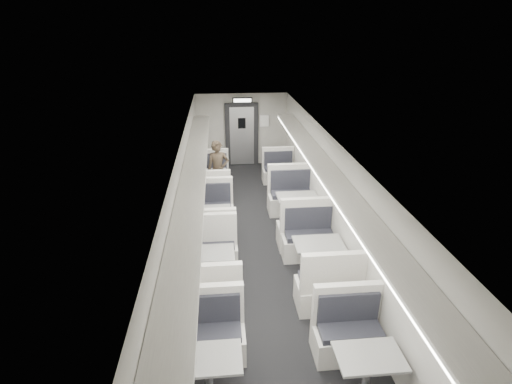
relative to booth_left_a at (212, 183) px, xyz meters
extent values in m
cube|color=black|center=(1.00, -3.41, -0.42)|extent=(3.00, 12.00, 0.12)
cube|color=silver|center=(1.00, -3.41, 2.10)|extent=(3.00, 12.00, 0.12)
cube|color=beige|center=(1.00, 2.65, 0.84)|extent=(3.00, 0.12, 2.40)
cube|color=beige|center=(-0.56, -3.41, 0.84)|extent=(0.12, 12.00, 2.40)
cube|color=beige|center=(2.56, -3.41, 0.84)|extent=(0.12, 12.00, 2.40)
cube|color=beige|center=(0.00, -0.72, -0.15)|extent=(0.98, 0.55, 0.42)
cube|color=#22222D|center=(0.00, -0.70, 0.11)|extent=(0.87, 0.44, 0.09)
cube|color=beige|center=(0.00, -0.92, 0.39)|extent=(0.98, 0.11, 0.65)
cube|color=beige|center=(0.00, 0.72, -0.15)|extent=(0.98, 0.55, 0.42)
cube|color=#22222D|center=(0.00, 0.70, 0.11)|extent=(0.87, 0.44, 0.09)
cube|color=beige|center=(0.00, 0.92, 0.39)|extent=(0.98, 0.11, 0.65)
cylinder|color=silver|center=(0.00, 0.00, -0.04)|extent=(0.09, 0.09, 0.64)
cylinder|color=silver|center=(0.00, 0.00, -0.34)|extent=(0.33, 0.33, 0.03)
cube|color=gray|center=(0.00, 0.00, 0.32)|extent=(0.82, 0.56, 0.04)
cube|color=beige|center=(0.00, -3.32, -0.14)|extent=(1.04, 0.58, 0.44)
cube|color=#22222D|center=(0.00, -3.29, 0.13)|extent=(0.92, 0.46, 0.10)
cube|color=beige|center=(0.00, -3.53, 0.43)|extent=(1.04, 0.12, 0.69)
cube|color=beige|center=(0.00, -1.79, -0.14)|extent=(1.04, 0.58, 0.44)
cube|color=#22222D|center=(0.00, -1.82, 0.13)|extent=(0.92, 0.46, 0.10)
cube|color=beige|center=(0.00, -1.58, 0.43)|extent=(1.04, 0.12, 0.69)
cylinder|color=silver|center=(0.00, -2.55, -0.02)|extent=(0.10, 0.10, 0.68)
cylinder|color=silver|center=(0.00, -2.55, -0.34)|extent=(0.35, 0.35, 0.03)
cube|color=gray|center=(0.00, -2.55, 0.36)|extent=(0.86, 0.59, 0.04)
cube|color=beige|center=(0.00, -5.06, -0.14)|extent=(1.04, 0.58, 0.44)
cube|color=#22222D|center=(0.00, -5.04, 0.13)|extent=(0.92, 0.46, 0.10)
cube|color=beige|center=(0.00, -5.28, 0.43)|extent=(1.04, 0.12, 0.69)
cube|color=beige|center=(0.00, -3.53, -0.14)|extent=(1.04, 0.58, 0.44)
cube|color=#22222D|center=(0.00, -3.56, 0.13)|extent=(0.92, 0.46, 0.10)
cube|color=beige|center=(0.00, -3.32, 0.43)|extent=(1.04, 0.12, 0.69)
cylinder|color=silver|center=(0.00, -4.30, -0.02)|extent=(0.10, 0.10, 0.68)
cylinder|color=silver|center=(0.00, -4.30, -0.34)|extent=(0.35, 0.35, 0.03)
cube|color=gray|center=(0.00, -4.30, 0.36)|extent=(0.86, 0.59, 0.04)
cube|color=beige|center=(0.00, -5.96, -0.14)|extent=(1.02, 0.57, 0.43)
cube|color=#22222D|center=(0.00, -5.99, 0.12)|extent=(0.90, 0.45, 0.10)
cube|color=beige|center=(0.00, -5.76, 0.41)|extent=(1.02, 0.11, 0.67)
cylinder|color=silver|center=(0.00, -6.71, -0.03)|extent=(0.10, 0.10, 0.66)
cube|color=gray|center=(0.00, -6.71, 0.34)|extent=(0.84, 0.57, 0.04)
cube|color=beige|center=(2.00, -0.62, -0.15)|extent=(0.97, 0.54, 0.41)
cube|color=#22222D|center=(2.00, -0.59, 0.10)|extent=(0.86, 0.43, 0.09)
cube|color=beige|center=(2.00, -0.81, 0.37)|extent=(0.97, 0.11, 0.64)
cube|color=beige|center=(2.00, 0.81, -0.15)|extent=(0.97, 0.54, 0.41)
cube|color=#22222D|center=(2.00, 0.78, 0.10)|extent=(0.86, 0.43, 0.09)
cube|color=beige|center=(2.00, 1.00, 0.37)|extent=(0.97, 0.11, 0.64)
cylinder|color=silver|center=(2.00, 0.10, -0.04)|extent=(0.09, 0.09, 0.63)
cylinder|color=silver|center=(2.00, 0.10, -0.34)|extent=(0.33, 0.33, 0.03)
cube|color=gray|center=(2.00, 0.10, 0.31)|extent=(0.80, 0.55, 0.04)
cube|color=beige|center=(2.00, -2.99, -0.11)|extent=(1.14, 0.63, 0.48)
cube|color=#22222D|center=(2.00, -2.96, 0.18)|extent=(1.01, 0.50, 0.11)
cube|color=beige|center=(2.00, -3.22, 0.50)|extent=(1.14, 0.13, 0.75)
cube|color=beige|center=(2.00, -1.32, -0.11)|extent=(1.14, 0.63, 0.48)
cube|color=#22222D|center=(2.00, -1.35, 0.18)|extent=(1.01, 0.50, 0.11)
cube|color=beige|center=(2.00, -1.09, 0.50)|extent=(1.14, 0.13, 0.75)
cylinder|color=silver|center=(2.00, -2.15, 0.01)|extent=(0.11, 0.11, 0.74)
cylinder|color=silver|center=(2.00, -2.15, -0.34)|extent=(0.39, 0.39, 0.03)
cube|color=gray|center=(2.00, -2.15, 0.43)|extent=(0.94, 0.64, 0.04)
cube|color=beige|center=(2.00, -5.03, -0.12)|extent=(1.10, 0.61, 0.47)
cube|color=#22222D|center=(2.00, -5.00, 0.16)|extent=(0.98, 0.49, 0.10)
cube|color=beige|center=(2.00, -5.25, 0.47)|extent=(1.10, 0.12, 0.73)
cube|color=beige|center=(2.00, -3.41, -0.12)|extent=(1.10, 0.61, 0.47)
cube|color=#22222D|center=(2.00, -3.44, 0.16)|extent=(0.98, 0.49, 0.10)
cube|color=beige|center=(2.00, -3.19, 0.47)|extent=(1.10, 0.12, 0.73)
cylinder|color=silver|center=(2.00, -4.22, 0.00)|extent=(0.10, 0.10, 0.72)
cylinder|color=silver|center=(2.00, -4.22, -0.34)|extent=(0.37, 0.37, 0.03)
cube|color=gray|center=(2.00, -4.22, 0.40)|extent=(0.91, 0.62, 0.04)
cube|color=beige|center=(2.00, -6.12, -0.14)|extent=(1.01, 0.56, 0.43)
cube|color=#22222D|center=(2.00, -6.15, 0.12)|extent=(0.90, 0.45, 0.10)
cube|color=beige|center=(2.00, -5.92, 0.41)|extent=(1.01, 0.11, 0.67)
cylinder|color=silver|center=(2.00, -6.87, -0.03)|extent=(0.10, 0.10, 0.66)
cube|color=gray|center=(2.00, -6.87, 0.34)|extent=(0.84, 0.57, 0.04)
imported|color=black|center=(0.18, -0.24, 0.46)|extent=(0.63, 0.44, 1.63)
cube|color=black|center=(-0.49, -0.01, 0.99)|extent=(0.02, 1.18, 0.84)
cube|color=black|center=(-0.49, -2.21, 0.99)|extent=(0.02, 1.18, 0.84)
cube|color=black|center=(-0.49, -4.41, 0.99)|extent=(0.02, 1.18, 0.84)
cube|color=black|center=(-0.49, -6.61, 0.99)|extent=(0.02, 1.18, 0.84)
cube|color=beige|center=(-0.26, -3.71, 1.56)|extent=(0.46, 10.40, 0.05)
cube|color=white|center=(-0.06, -3.71, 1.51)|extent=(0.05, 10.20, 0.04)
cube|color=beige|center=(2.26, -3.71, 1.56)|extent=(0.46, 10.40, 0.05)
cube|color=white|center=(2.06, -3.71, 1.51)|extent=(0.05, 10.20, 0.04)
cube|color=black|center=(1.00, 2.53, 0.69)|extent=(1.10, 0.10, 2.10)
cube|color=silver|center=(1.00, 2.50, 0.64)|extent=(0.80, 0.05, 1.95)
cube|color=black|center=(1.00, 2.46, 1.09)|extent=(0.25, 0.02, 0.35)
cube|color=black|center=(1.00, 2.04, 1.92)|extent=(0.62, 0.10, 0.16)
cube|color=silver|center=(1.00, 1.98, 1.92)|extent=(0.54, 0.02, 0.10)
cube|color=white|center=(1.75, 2.51, 1.14)|extent=(0.32, 0.02, 0.40)
camera|label=1|loc=(0.24, -10.47, 4.18)|focal=28.00mm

